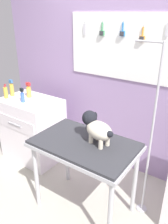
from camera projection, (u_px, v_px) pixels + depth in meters
rear_wall_panel at (130, 84)px, 2.76m from camera, size 4.00×0.11×2.30m
grooming_table at (85, 150)px, 2.20m from camera, size 1.00×0.63×0.83m
grooming_arm at (149, 144)px, 2.15m from camera, size 0.30×0.11×1.76m
dog at (96, 128)px, 2.11m from camera, size 0.39×0.25×0.29m
counter_left at (33, 129)px, 3.22m from camera, size 0.80×0.58×0.89m
spray_bottle_tall at (12, 89)px, 3.16m from camera, size 0.06×0.06×0.23m
conditioner_bottle at (6, 92)px, 3.07m from camera, size 0.05×0.05×0.20m
shampoo_bottle at (22, 96)px, 2.93m from camera, size 0.05×0.05×0.19m
spray_bottle_short at (29, 91)px, 3.10m from camera, size 0.06×0.06×0.21m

